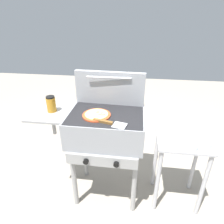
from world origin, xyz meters
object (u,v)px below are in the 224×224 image
Objects in this scene: grill at (105,129)px; topping_bowl_far at (192,146)px; pizza_cheese at (97,115)px; sauce_jar at (51,104)px; topping_bowl_near at (178,131)px; prep_table at (180,158)px; topping_bowl_middle at (205,145)px; spatula at (110,123)px.

topping_bowl_far is at bearing -9.11° from grill.
pizza_cheese is 1.67× the size of sauce_jar.
topping_bowl_near and topping_bowl_far have the same top height.
prep_table is at bearing 107.08° from topping_bowl_far.
topping_bowl_middle is at bearing -2.31° from pizza_cheese.
pizza_cheese reaches higher than spatula.
spatula is at bearing -173.80° from topping_bowl_middle.
topping_bowl_far is (1.16, -0.10, -0.25)m from sauce_jar.
grill reaches higher than topping_bowl_far.
topping_bowl_far is (0.07, -0.22, 0.00)m from topping_bowl_near.
topping_bowl_far is (0.04, -0.12, 0.22)m from prep_table.
topping_bowl_middle is (0.75, 0.08, -0.19)m from spatula.
topping_bowl_near is at bearing 9.69° from grill.
topping_bowl_near reaches higher than prep_table.
sauce_jar is at bearing 175.95° from pizza_cheese.
sauce_jar is (-0.40, 0.03, 0.06)m from pizza_cheese.
topping_bowl_near is at bearing 133.56° from topping_bowl_middle.
grill is 6.94× the size of sauce_jar.
topping_bowl_far is at bearing -160.82° from topping_bowl_middle.
topping_bowl_near is 0.23m from topping_bowl_far.
sauce_jar reaches higher than prep_table.
spatula reaches higher than topping_bowl_middle.
pizza_cheese is 2.35× the size of topping_bowl_far.
spatula reaches higher than grill.
pizza_cheese is 2.29× the size of topping_bowl_middle.
grill is at bearing 114.31° from spatula.
prep_table is at bearing 151.66° from topping_bowl_middle.
grill is at bearing 174.77° from topping_bowl_middle.
pizza_cheese is 0.17m from spatula.
pizza_cheese is at bearing -167.91° from topping_bowl_near.
pizza_cheese is 0.74m from topping_bowl_near.
sauce_jar is 1.22m from prep_table.
prep_table is at bearing 0.37° from grill.
topping_bowl_middle is (0.88, -0.04, -0.19)m from pizza_cheese.
topping_bowl_near is (0.57, 0.27, -0.19)m from spatula.
sauce_jar is at bearing -178.49° from grill.
spatula is at bearing -42.89° from pizza_cheese.
topping_bowl_far is 0.97× the size of topping_bowl_middle.
topping_bowl_far is at bearing -5.52° from pizza_cheese.
topping_bowl_near is 1.02× the size of topping_bowl_far.
topping_bowl_middle is at bearing -2.85° from sauce_jar.
topping_bowl_near is at bearing 106.19° from topping_bowl_far.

